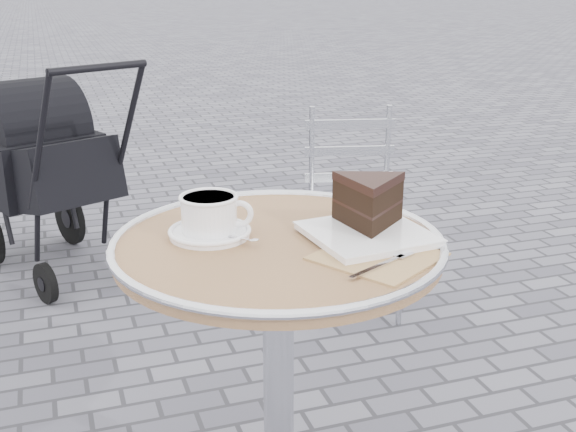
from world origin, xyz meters
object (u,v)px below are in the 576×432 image
object	(u,v)px
cake_plate_set	(369,209)
baby_stroller	(45,175)
cappuccino_set	(210,218)
bistro_chair	(352,186)
cafe_table	(278,310)

from	to	relation	value
cake_plate_set	baby_stroller	distance (m)	2.03
cappuccino_set	baby_stroller	xyz separation A→B (m)	(-0.34, 1.78, -0.34)
cappuccino_set	baby_stroller	world-z (taller)	baby_stroller
baby_stroller	bistro_chair	bearing A→B (deg)	-58.04
cappuccino_set	cake_plate_set	distance (m)	0.34
cafe_table	bistro_chair	world-z (taller)	bistro_chair
cake_plate_set	cafe_table	bearing A→B (deg)	166.00
cafe_table	bistro_chair	size ratio (longest dim) A/B	0.94
cake_plate_set	bistro_chair	distance (m)	1.25
cake_plate_set	bistro_chair	xyz separation A→B (m)	(0.46, 1.12, -0.30)
cafe_table	baby_stroller	world-z (taller)	baby_stroller
cafe_table	baby_stroller	distance (m)	1.92
bistro_chair	baby_stroller	xyz separation A→B (m)	(-1.13, 0.76, -0.06)
bistro_chair	baby_stroller	distance (m)	1.36
cake_plate_set	baby_stroller	world-z (taller)	baby_stroller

